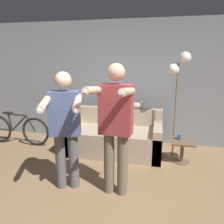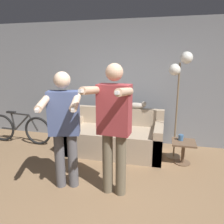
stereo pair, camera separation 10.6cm
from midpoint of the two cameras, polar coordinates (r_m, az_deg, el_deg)
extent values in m
plane|color=#846647|center=(2.89, -3.96, -25.05)|extent=(16.00, 16.00, 0.00)
cube|color=gray|center=(4.75, 4.28, 7.55)|extent=(10.00, 0.05, 2.60)
cube|color=tan|center=(4.32, -0.34, -7.54)|extent=(1.85, 0.89, 0.48)
cube|color=tan|center=(4.55, 0.68, -0.99)|extent=(1.85, 0.14, 0.35)
cube|color=tan|center=(4.55, -10.84, -5.77)|extent=(0.16, 0.89, 0.62)
cube|color=tan|center=(4.21, 11.05, -7.39)|extent=(0.16, 0.89, 0.62)
cylinder|color=#56565B|center=(3.26, -14.20, -12.35)|extent=(0.14, 0.14, 0.80)
cylinder|color=#56565B|center=(3.23, -10.90, -12.39)|extent=(0.14, 0.14, 0.80)
cube|color=#475684|center=(3.01, -13.24, -0.34)|extent=(0.46, 0.33, 0.60)
sphere|color=beige|center=(2.93, -13.71, 8.09)|extent=(0.22, 0.22, 0.22)
cylinder|color=beige|center=(2.77, -18.21, 2.31)|extent=(0.23, 0.51, 0.15)
cube|color=white|center=(2.54, -19.44, 0.54)|extent=(0.07, 0.13, 0.05)
cylinder|color=beige|center=(2.70, -10.15, 2.52)|extent=(0.23, 0.51, 0.15)
cube|color=white|center=(2.46, -10.66, 0.72)|extent=(0.07, 0.13, 0.05)
cylinder|color=#6B604C|center=(3.05, -1.79, -13.15)|extent=(0.14, 0.14, 0.86)
cylinder|color=#6B604C|center=(3.00, 1.71, -13.61)|extent=(0.14, 0.14, 0.86)
cube|color=#9E383D|center=(2.76, -0.06, 0.63)|extent=(0.43, 0.25, 0.64)
sphere|color=#D8AD8C|center=(2.70, -0.06, 10.36)|extent=(0.22, 0.22, 0.22)
cylinder|color=#D8AD8C|center=(2.55, -5.95, 5.66)|extent=(0.13, 0.51, 0.14)
cube|color=white|center=(2.32, -8.30, 5.46)|extent=(0.04, 0.13, 0.05)
cylinder|color=#D8AD8C|center=(2.43, 2.77, 5.31)|extent=(0.13, 0.51, 0.14)
cube|color=white|center=(2.18, 1.23, 5.10)|extent=(0.04, 0.13, 0.05)
ellipsoid|color=#B7AD9E|center=(4.44, 5.19, 1.71)|extent=(0.38, 0.13, 0.12)
sphere|color=#B7AD9E|center=(4.41, 7.27, 2.17)|extent=(0.10, 0.10, 0.10)
ellipsoid|color=#B7AD9E|center=(4.49, 2.70, 1.42)|extent=(0.21, 0.04, 0.04)
cone|color=#B7AD9E|center=(4.39, 7.04, 2.62)|extent=(0.03, 0.03, 0.03)
cone|color=#B7AD9E|center=(4.42, 7.08, 2.70)|extent=(0.03, 0.03, 0.03)
cylinder|color=#756047|center=(4.38, 14.74, -10.96)|extent=(0.28, 0.28, 0.02)
cylinder|color=#756047|center=(4.11, 15.46, 0.06)|extent=(0.03, 0.03, 1.75)
sphere|color=white|center=(4.01, 17.81, 13.35)|extent=(0.20, 0.20, 0.20)
sphere|color=white|center=(4.00, 14.99, 10.66)|extent=(0.20, 0.20, 0.20)
cylinder|color=brown|center=(4.20, 16.90, -12.27)|extent=(0.28, 0.28, 0.02)
cylinder|color=brown|center=(4.13, 17.07, -10.03)|extent=(0.06, 0.06, 0.37)
cube|color=brown|center=(4.05, 17.27, -7.40)|extent=(0.40, 0.40, 0.03)
cylinder|color=#3D6693|center=(4.08, 16.56, -6.22)|extent=(0.09, 0.09, 0.10)
torus|color=black|center=(4.93, -19.94, -4.83)|extent=(0.62, 0.05, 0.62)
cylinder|color=#282828|center=(5.09, -23.63, -2.70)|extent=(0.40, 0.04, 0.38)
cylinder|color=#282828|center=(5.21, -25.58, -2.43)|extent=(0.10, 0.04, 0.38)
cylinder|color=#282828|center=(5.06, -24.12, -0.66)|extent=(0.43, 0.04, 0.05)
cylinder|color=#282828|center=(5.34, -26.57, -4.15)|extent=(0.34, 0.04, 0.05)
cylinder|color=#282828|center=(4.93, -21.01, -2.86)|extent=(0.22, 0.04, 0.36)
cube|color=black|center=(5.18, -26.08, -0.22)|extent=(0.20, 0.07, 0.04)
camera|label=1|loc=(0.05, -90.87, -0.21)|focal=35.00mm
camera|label=2|loc=(0.05, 89.13, 0.21)|focal=35.00mm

